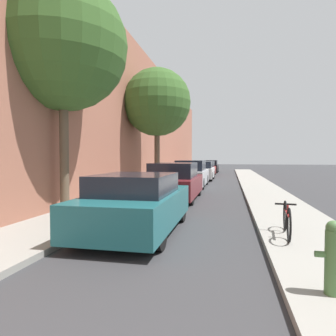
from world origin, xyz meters
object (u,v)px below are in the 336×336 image
parked_car_teal (137,204)px  street_tree_far (157,103)px  parked_car_maroon (174,182)px  bicycle (287,219)px  parked_car_black (210,167)px  fire_hydrant (333,257)px  parked_car_white (202,171)px  parked_car_red (206,169)px  street_tree_near (63,46)px  parked_car_silver (191,174)px

parked_car_teal → street_tree_far: street_tree_far is taller
parked_car_maroon → street_tree_far: bearing=115.7°
parked_car_teal → street_tree_far: 9.56m
bicycle → parked_car_teal: bearing=-176.5°
parked_car_teal → parked_car_maroon: (-0.12, 5.41, 0.05)m
parked_car_teal → parked_car_black: 27.60m
street_tree_far → fire_hydrant: size_ratio=7.12×
parked_car_maroon → fire_hydrant: bearing=-67.3°
parked_car_white → bicycle: bearing=-78.7°
bicycle → fire_hydrant: bearing=-83.6°
parked_car_white → parked_car_red: bearing=91.2°
street_tree_near → bicycle: size_ratio=4.18×
parked_car_silver → fire_hydrant: parked_car_silver is taller
street_tree_far → bicycle: bearing=-60.5°
parked_car_red → bicycle: bearing=-81.2°
parked_car_teal → parked_car_white: size_ratio=0.96×
parked_car_red → fire_hydrant: size_ratio=5.11×
parked_car_black → street_tree_near: size_ratio=0.68×
parked_car_red → bicycle: 22.11m
street_tree_near → parked_car_black: bearing=84.3°
parked_car_silver → street_tree_far: (-1.52, -2.24, 3.86)m
parked_car_maroon → parked_car_red: (0.00, 16.33, -0.06)m
parked_car_red → bicycle: size_ratio=2.78×
fire_hydrant → parked_car_white: bearing=99.9°
parked_car_white → street_tree_near: street_tree_near is taller
bicycle → parked_car_black: bearing=102.5°
parked_car_white → parked_car_maroon: bearing=-90.6°
parked_car_silver → street_tree_near: (-2.57, -9.40, 4.24)m
parked_car_white → parked_car_red: size_ratio=0.95×
parked_car_white → bicycle: (3.27, -16.31, -0.22)m
parked_car_teal → parked_car_white: (-0.01, 16.19, 0.02)m
parked_car_red → street_tree_near: bearing=-97.2°
parked_car_white → street_tree_far: bearing=-102.1°
parked_car_white → street_tree_near: bearing=-100.3°
parked_car_maroon → parked_car_white: (0.12, 10.78, -0.03)m
parked_car_teal → parked_car_silver: (-0.12, 10.80, 0.07)m
parked_car_teal → parked_car_maroon: size_ratio=0.93×
street_tree_near → fire_hydrant: 8.52m
fire_hydrant → street_tree_near: bearing=145.1°
parked_car_red → parked_car_teal: bearing=-89.7°
parked_car_teal → parked_car_silver: size_ratio=0.88×
parked_car_maroon → bicycle: parked_car_maroon is taller
parked_car_silver → bicycle: size_ratio=2.88×
fire_hydrant → parked_car_teal: bearing=139.9°
parked_car_maroon → parked_car_silver: bearing=89.9°
parked_car_teal → parked_car_red: (-0.12, 21.73, -0.01)m
parked_car_white → street_tree_far: size_ratio=0.68×
street_tree_near → fire_hydrant: bearing=-34.9°
parked_car_maroon → bicycle: 6.49m
parked_car_silver → bicycle: (3.38, -10.92, -0.27)m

